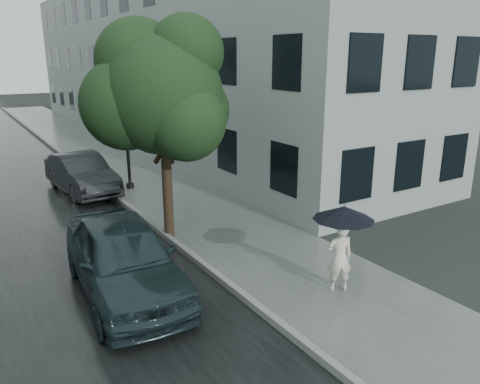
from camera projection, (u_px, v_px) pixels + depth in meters
ground at (295, 276)px, 10.58m from camera, size 120.00×120.00×0.00m
sidewalk at (128, 169)px, 20.46m from camera, size 3.50×60.00×0.01m
kerb_near at (86, 173)px, 19.51m from camera, size 0.15×60.00×0.15m
building_near at (165, 60)px, 27.96m from camera, size 7.02×36.00×9.00m
pedestrian at (339, 257)px, 9.73m from camera, size 0.64×0.54×1.50m
umbrella at (344, 213)px, 9.42m from camera, size 1.57×1.57×1.00m
street_tree at (161, 93)px, 11.85m from camera, size 3.96×3.59×5.81m
lamp_post at (121, 114)px, 16.67m from camera, size 0.85×0.33×4.86m
car_near at (124, 257)px, 9.62m from camera, size 2.19×4.76×1.58m
car_far at (81, 173)px, 16.86m from camera, size 1.85×4.33×1.39m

